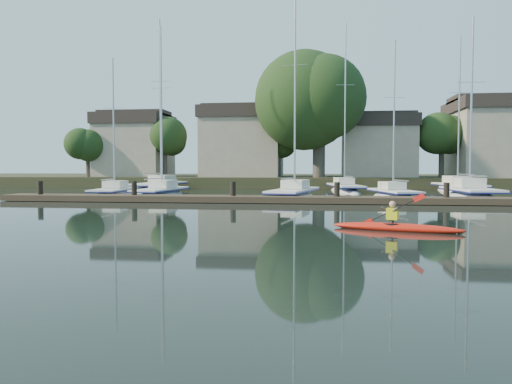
# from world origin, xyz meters

# --- Properties ---
(ground) EXTENTS (160.00, 160.00, 0.00)m
(ground) POSITION_xyz_m (0.00, 0.00, 0.00)
(ground) COLOR black
(ground) RESTS_ON ground
(kayak) EXTENTS (4.21, 1.85, 1.36)m
(kayak) POSITION_xyz_m (4.46, 2.00, 0.16)
(kayak) COLOR red
(kayak) RESTS_ON ground
(dock) EXTENTS (34.00, 2.00, 1.80)m
(dock) POSITION_xyz_m (0.00, 14.00, 0.20)
(dock) COLOR #403624
(dock) RESTS_ON ground
(sailboat_0) EXTENTS (2.32, 6.88, 10.74)m
(sailboat_0) POSITION_xyz_m (-12.20, 18.49, -0.18)
(sailboat_0) COLOR white
(sailboat_0) RESTS_ON ground
(sailboat_1) EXTENTS (2.58, 8.06, 12.98)m
(sailboat_1) POSITION_xyz_m (-8.90, 18.83, -0.18)
(sailboat_1) COLOR white
(sailboat_1) RESTS_ON ground
(sailboat_2) EXTENTS (3.75, 9.26, 14.94)m
(sailboat_2) POSITION_xyz_m (0.35, 17.98, -0.19)
(sailboat_2) COLOR white
(sailboat_2) RESTS_ON ground
(sailboat_3) EXTENTS (3.30, 7.36, 11.50)m
(sailboat_3) POSITION_xyz_m (6.91, 19.01, -0.17)
(sailboat_3) COLOR white
(sailboat_3) RESTS_ON ground
(sailboat_4) EXTENTS (2.70, 7.86, 13.19)m
(sailboat_4) POSITION_xyz_m (11.78, 19.17, -0.21)
(sailboat_4) COLOR white
(sailboat_4) RESTS_ON ground
(sailboat_5) EXTENTS (3.21, 10.02, 16.31)m
(sailboat_5) POSITION_xyz_m (-11.80, 27.49, -0.20)
(sailboat_5) COLOR white
(sailboat_5) RESTS_ON ground
(sailboat_6) EXTENTS (3.21, 9.68, 15.11)m
(sailboat_6) POSITION_xyz_m (4.15, 27.28, -0.18)
(sailboat_6) COLOR white
(sailboat_6) RESTS_ON ground
(sailboat_7) EXTENTS (3.11, 8.88, 14.03)m
(sailboat_7) POSITION_xyz_m (13.30, 27.62, -0.21)
(sailboat_7) COLOR white
(sailboat_7) RESTS_ON ground
(shore) EXTENTS (90.00, 25.25, 12.75)m
(shore) POSITION_xyz_m (1.61, 40.29, 3.23)
(shore) COLOR #243118
(shore) RESTS_ON ground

